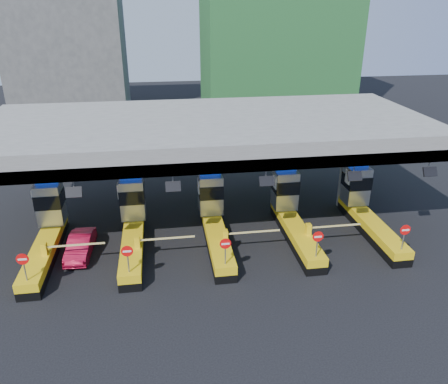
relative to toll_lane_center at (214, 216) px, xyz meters
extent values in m
plane|color=black|center=(0.00, -0.28, -1.40)|extent=(120.00, 120.00, 0.00)
cube|color=slate|center=(0.00, 2.72, 4.85)|extent=(28.00, 12.00, 1.50)
cube|color=#4C4C49|center=(0.00, -2.98, 4.45)|extent=(28.00, 0.60, 0.70)
cube|color=slate|center=(-10.00, 2.72, 1.35)|extent=(1.00, 1.00, 5.50)
cube|color=slate|center=(0.00, 2.72, 1.35)|extent=(1.00, 1.00, 5.50)
cube|color=slate|center=(10.00, 2.72, 1.35)|extent=(1.00, 1.00, 5.50)
cylinder|color=slate|center=(-7.50, -2.98, 3.85)|extent=(0.06, 0.06, 0.50)
cube|color=black|center=(-7.50, -3.18, 3.50)|extent=(0.80, 0.38, 0.54)
cylinder|color=slate|center=(-2.50, -2.98, 3.85)|extent=(0.06, 0.06, 0.50)
cube|color=black|center=(-2.50, -3.18, 3.50)|extent=(0.80, 0.38, 0.54)
cylinder|color=slate|center=(2.50, -2.98, 3.85)|extent=(0.06, 0.06, 0.50)
cube|color=black|center=(2.50, -3.18, 3.50)|extent=(0.80, 0.38, 0.54)
cylinder|color=slate|center=(7.50, -2.98, 3.85)|extent=(0.06, 0.06, 0.50)
cube|color=black|center=(7.50, -3.18, 3.50)|extent=(0.80, 0.38, 0.54)
cylinder|color=slate|center=(12.00, -2.98, 3.85)|extent=(0.06, 0.06, 0.50)
cube|color=black|center=(12.00, -3.18, 3.50)|extent=(0.80, 0.38, 0.54)
cube|color=black|center=(-10.00, -1.28, -1.15)|extent=(1.20, 8.00, 0.50)
cube|color=#E5B70C|center=(-10.00, -1.28, -0.65)|extent=(1.20, 8.00, 0.50)
cube|color=#9EA3A8|center=(-10.00, 1.52, 0.90)|extent=(1.50, 1.50, 2.60)
cube|color=black|center=(-10.00, 1.50, 1.20)|extent=(1.56, 1.56, 0.90)
cube|color=#0C2DBF|center=(-10.00, 1.52, 2.48)|extent=(1.30, 0.35, 0.55)
cube|color=white|center=(-10.80, 1.22, 1.60)|extent=(0.06, 0.70, 0.90)
cylinder|color=slate|center=(-10.00, -4.88, 0.25)|extent=(0.07, 0.07, 1.30)
cylinder|color=red|center=(-10.00, -4.91, 0.85)|extent=(0.60, 0.04, 0.60)
cube|color=white|center=(-10.00, -4.93, 0.85)|extent=(0.42, 0.02, 0.10)
cube|color=#E5B70C|center=(-9.65, -2.48, -0.05)|extent=(0.30, 0.35, 0.70)
cube|color=white|center=(-8.00, -2.48, 0.05)|extent=(3.20, 0.08, 0.08)
cube|color=black|center=(-5.00, -1.28, -1.15)|extent=(1.20, 8.00, 0.50)
cube|color=#E5B70C|center=(-5.00, -1.28, -0.65)|extent=(1.20, 8.00, 0.50)
cube|color=#9EA3A8|center=(-5.00, 1.52, 0.90)|extent=(1.50, 1.50, 2.60)
cube|color=black|center=(-5.00, 1.50, 1.20)|extent=(1.56, 1.56, 0.90)
cube|color=#0C2DBF|center=(-5.00, 1.52, 2.48)|extent=(1.30, 0.35, 0.55)
cube|color=white|center=(-5.80, 1.22, 1.60)|extent=(0.06, 0.70, 0.90)
cylinder|color=slate|center=(-5.00, -4.88, 0.25)|extent=(0.07, 0.07, 1.30)
cylinder|color=red|center=(-5.00, -4.91, 0.85)|extent=(0.60, 0.04, 0.60)
cube|color=white|center=(-5.00, -4.93, 0.85)|extent=(0.42, 0.02, 0.10)
cube|color=#E5B70C|center=(-4.65, -2.48, -0.05)|extent=(0.30, 0.35, 0.70)
cube|color=white|center=(-3.00, -2.48, 0.05)|extent=(3.20, 0.08, 0.08)
cube|color=black|center=(0.00, -1.28, -1.15)|extent=(1.20, 8.00, 0.50)
cube|color=#E5B70C|center=(0.00, -1.28, -0.65)|extent=(1.20, 8.00, 0.50)
cube|color=#9EA3A8|center=(0.00, 1.52, 0.90)|extent=(1.50, 1.50, 2.60)
cube|color=black|center=(0.00, 1.50, 1.20)|extent=(1.56, 1.56, 0.90)
cube|color=#0C2DBF|center=(0.00, 1.52, 2.48)|extent=(1.30, 0.35, 0.55)
cube|color=white|center=(-0.80, 1.22, 1.60)|extent=(0.06, 0.70, 0.90)
cylinder|color=slate|center=(0.00, -4.88, 0.25)|extent=(0.07, 0.07, 1.30)
cylinder|color=red|center=(0.00, -4.91, 0.85)|extent=(0.60, 0.04, 0.60)
cube|color=white|center=(0.00, -4.93, 0.85)|extent=(0.42, 0.02, 0.10)
cube|color=#E5B70C|center=(0.35, -2.48, -0.05)|extent=(0.30, 0.35, 0.70)
cube|color=white|center=(2.00, -2.48, 0.05)|extent=(3.20, 0.08, 0.08)
cube|color=black|center=(5.00, -1.28, -1.15)|extent=(1.20, 8.00, 0.50)
cube|color=#E5B70C|center=(5.00, -1.28, -0.65)|extent=(1.20, 8.00, 0.50)
cube|color=#9EA3A8|center=(5.00, 1.52, 0.90)|extent=(1.50, 1.50, 2.60)
cube|color=black|center=(5.00, 1.50, 1.20)|extent=(1.56, 1.56, 0.90)
cube|color=#0C2DBF|center=(5.00, 1.52, 2.48)|extent=(1.30, 0.35, 0.55)
cube|color=white|center=(4.20, 1.22, 1.60)|extent=(0.06, 0.70, 0.90)
cylinder|color=slate|center=(5.00, -4.88, 0.25)|extent=(0.07, 0.07, 1.30)
cylinder|color=red|center=(5.00, -4.91, 0.85)|extent=(0.60, 0.04, 0.60)
cube|color=white|center=(5.00, -4.93, 0.85)|extent=(0.42, 0.02, 0.10)
cube|color=#E5B70C|center=(5.35, -2.48, -0.05)|extent=(0.30, 0.35, 0.70)
cube|color=white|center=(7.00, -2.48, 0.05)|extent=(3.20, 0.08, 0.08)
cube|color=black|center=(10.00, -1.28, -1.15)|extent=(1.20, 8.00, 0.50)
cube|color=#E5B70C|center=(10.00, -1.28, -0.65)|extent=(1.20, 8.00, 0.50)
cube|color=#9EA3A8|center=(10.00, 1.52, 0.90)|extent=(1.50, 1.50, 2.60)
cube|color=black|center=(10.00, 1.50, 1.20)|extent=(1.56, 1.56, 0.90)
cube|color=#0C2DBF|center=(10.00, 1.52, 2.48)|extent=(1.30, 0.35, 0.55)
cube|color=white|center=(9.20, 1.22, 1.60)|extent=(0.06, 0.70, 0.90)
cylinder|color=slate|center=(10.00, -4.88, 0.25)|extent=(0.07, 0.07, 1.30)
cylinder|color=red|center=(10.00, -4.91, 0.85)|extent=(0.60, 0.04, 0.60)
cube|color=white|center=(10.00, -4.93, 0.85)|extent=(0.42, 0.02, 0.10)
cube|color=#E5B70C|center=(10.35, -2.48, -0.05)|extent=(0.30, 0.35, 0.70)
cube|color=white|center=(12.00, -2.48, 0.05)|extent=(3.20, 0.08, 0.08)
cube|color=#4C4C49|center=(-14.00, 35.72, 7.60)|extent=(14.00, 10.00, 18.00)
imported|color=maroon|center=(-8.03, -1.10, -0.79)|extent=(1.48, 3.75, 1.22)
camera|label=1|loc=(-2.98, -24.29, 12.35)|focal=35.00mm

